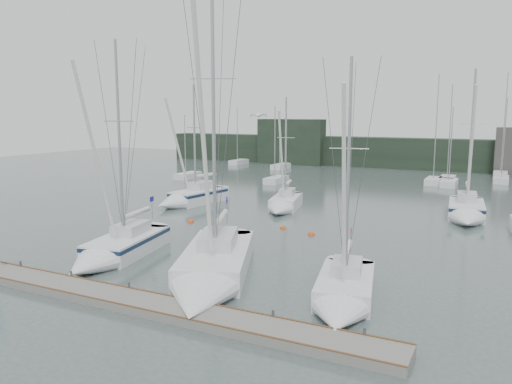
% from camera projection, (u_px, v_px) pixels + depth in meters
% --- Properties ---
extents(ground, '(160.00, 160.00, 0.00)m').
position_uv_depth(ground, '(206.00, 278.00, 27.88)').
color(ground, '#455351').
rests_on(ground, ground).
extents(dock, '(24.00, 2.00, 0.40)m').
position_uv_depth(dock, '(149.00, 305.00, 23.44)').
color(dock, slate).
rests_on(dock, ground).
extents(far_treeline, '(90.00, 4.00, 5.00)m').
position_uv_depth(far_treeline, '(408.00, 153.00, 82.20)').
color(far_treeline, black).
rests_on(far_treeline, ground).
extents(far_building_left, '(12.00, 3.00, 8.00)m').
position_uv_depth(far_building_left, '(291.00, 142.00, 89.07)').
color(far_building_left, black).
rests_on(far_building_left, ground).
extents(mast_forest, '(57.02, 25.92, 14.66)m').
position_uv_depth(mast_forest, '(459.00, 181.00, 64.31)').
color(mast_forest, silver).
rests_on(mast_forest, ground).
extents(sailboat_near_left, '(4.68, 10.11, 14.56)m').
position_uv_depth(sailboat_near_left, '(112.00, 251.00, 31.01)').
color(sailboat_near_left, silver).
rests_on(sailboat_near_left, ground).
extents(sailboat_near_center, '(8.19, 13.08, 18.66)m').
position_uv_depth(sailboat_near_center, '(209.00, 275.00, 26.38)').
color(sailboat_near_center, silver).
rests_on(sailboat_near_center, ground).
extents(sailboat_near_right, '(4.25, 8.51, 12.64)m').
position_uv_depth(sailboat_near_right, '(343.00, 298.00, 23.48)').
color(sailboat_near_right, silver).
rests_on(sailboat_near_right, ground).
extents(sailboat_mid_a, '(4.05, 9.14, 12.77)m').
position_uv_depth(sailboat_mid_a, '(188.00, 198.00, 49.83)').
color(sailboat_mid_a, silver).
rests_on(sailboat_mid_a, ground).
extents(sailboat_mid_b, '(4.03, 8.10, 11.34)m').
position_uv_depth(sailboat_mid_b, '(283.00, 205.00, 46.84)').
color(sailboat_mid_b, silver).
rests_on(sailboat_mid_b, ground).
extents(sailboat_mid_d, '(3.64, 9.01, 13.73)m').
position_uv_depth(sailboat_mid_d, '(467.00, 213.00, 42.69)').
color(sailboat_mid_d, silver).
rests_on(sailboat_mid_d, ground).
extents(buoy_a, '(0.46, 0.46, 0.46)m').
position_uv_depth(buoy_a, '(283.00, 228.00, 39.76)').
color(buoy_a, '#D04712').
rests_on(buoy_a, ground).
extents(buoy_b, '(0.54, 0.54, 0.54)m').
position_uv_depth(buoy_b, '(311.00, 235.00, 37.67)').
color(buoy_b, '#D04712').
rests_on(buoy_b, ground).
extents(buoy_c, '(0.54, 0.54, 0.54)m').
position_uv_depth(buoy_c, '(191.00, 222.00, 42.00)').
color(buoy_c, '#D04712').
rests_on(buoy_c, ground).
extents(seagull, '(1.00, 0.49, 0.20)m').
position_uv_depth(seagull, '(258.00, 115.00, 25.03)').
color(seagull, white).
rests_on(seagull, ground).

